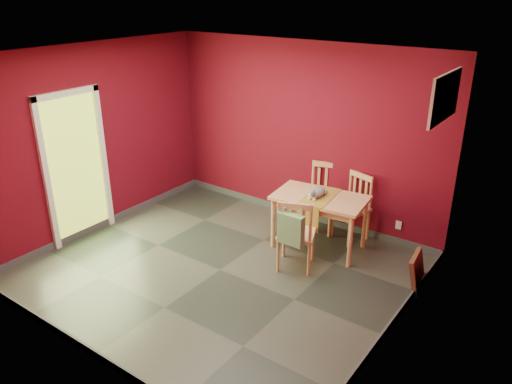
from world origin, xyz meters
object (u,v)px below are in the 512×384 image
Objects in this scene: chair_near at (296,233)px; dining_table at (320,203)px; chair_far_left at (323,196)px; cat at (317,191)px; picture_frame at (417,272)px; chair_far_right at (352,206)px; tote_bag at (291,229)px.

dining_table is at bearing 92.26° from chair_near.
chair_far_left is 2.77× the size of cat.
dining_table is 1.31× the size of chair_far_left.
chair_near is (0.28, -1.23, -0.01)m from chair_far_left.
chair_far_left is at bearing 120.45° from cat.
dining_table is at bearing 172.10° from picture_frame.
picture_frame is at bearing 4.11° from cat.
dining_table reaches higher than picture_frame.
chair_near is at bearing -87.74° from dining_table.
chair_near is at bearing -162.58° from picture_frame.
chair_far_left is 1.90m from picture_frame.
chair_far_left is at bearing 175.50° from chair_far_right.
cat is at bearing -70.08° from chair_far_left.
chair_far_right is at bearing 66.35° from dining_table.
picture_frame is at bearing -7.90° from dining_table.
chair_far_right is 2.05× the size of tote_bag.
dining_table is at bearing -113.65° from chair_far_right.
picture_frame is (1.23, -0.74, -0.27)m from chair_far_right.
chair_near reaches higher than dining_table.
chair_far_right is 2.67× the size of cat.
chair_far_right is 0.98× the size of chair_near.
cat is at bearing -114.70° from chair_far_right.
picture_frame is (1.71, -0.78, -0.29)m from chair_far_left.
picture_frame is at bearing 17.42° from chair_near.
picture_frame is at bearing -31.13° from chair_far_right.
chair_near is at bearing 104.70° from tote_bag.
chair_far_left is 1.01× the size of chair_near.
chair_near is 0.28m from tote_bag.
dining_table is 0.19m from cat.
chair_near is 2.74× the size of cat.
chair_far_left reaches higher than picture_frame.
chair_far_right reaches higher than tote_bag.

